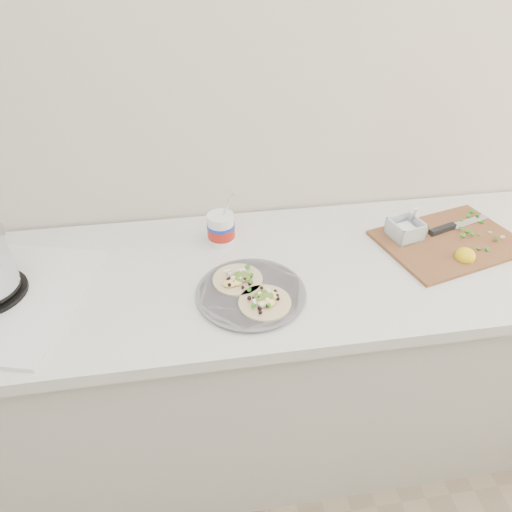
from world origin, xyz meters
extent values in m
cube|color=beige|center=(0.00, 1.73, 1.30)|extent=(3.50, 0.05, 2.60)
cube|color=beige|center=(0.00, 1.43, 0.43)|extent=(2.40, 0.62, 0.86)
cube|color=silver|center=(0.00, 1.41, 0.88)|extent=(2.44, 0.66, 0.04)
cylinder|color=slate|center=(0.06, 1.30, 0.91)|extent=(0.29, 0.29, 0.01)
cylinder|color=slate|center=(0.06, 1.30, 0.91)|extent=(0.31, 0.31, 0.00)
cylinder|color=white|center=(0.00, 1.57, 0.95)|extent=(0.09, 0.09, 0.10)
cylinder|color=#AE1E13|center=(0.00, 1.57, 0.95)|extent=(0.09, 0.09, 0.04)
cylinder|color=#192D99|center=(0.00, 1.57, 0.97)|extent=(0.09, 0.09, 0.01)
cube|color=brown|center=(0.73, 1.45, 0.91)|extent=(0.50, 0.40, 0.01)
cube|color=white|center=(0.59, 1.49, 0.93)|extent=(0.06, 0.06, 0.03)
ellipsoid|color=yellow|center=(0.73, 1.35, 0.93)|extent=(0.06, 0.06, 0.05)
cube|color=silver|center=(0.84, 1.54, 0.91)|extent=(0.16, 0.08, 0.00)
cube|color=black|center=(0.73, 1.50, 0.92)|extent=(0.11, 0.05, 0.02)
camera|label=1|loc=(-0.08, 0.35, 1.75)|focal=32.00mm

